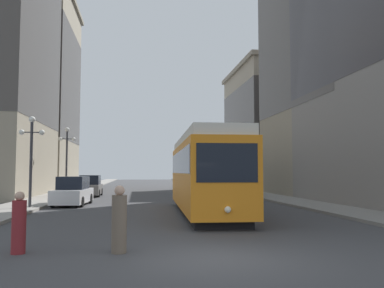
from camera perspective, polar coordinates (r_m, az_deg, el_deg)
The scene contains 14 objects.
ground_plane at distance 10.17m, azimuth 3.71°, elevation -16.02°, with size 200.00×200.00×0.00m, color #424244.
sidewalk_left at distance 50.25m, azimuth -15.62°, elevation -6.17°, with size 2.86×120.00×0.15m, color gray.
sidewalk_right at distance 50.93m, azimuth 4.41°, elevation -6.27°, with size 2.86×120.00×0.15m, color gray.
streetcar at distance 20.31m, azimuth 1.80°, elevation -4.04°, with size 3.06×12.59×3.89m.
transit_bus at distance 35.18m, azimuth 2.67°, elevation -4.26°, with size 2.91×11.68×3.45m.
parked_car_left_near at distance 35.92m, azimuth -14.33°, elevation -5.90°, with size 1.91×4.36×1.82m.
parked_car_left_mid at distance 26.64m, azimuth -16.63°, elevation -6.57°, with size 2.10×4.83×1.82m.
pedestrian_crossing_near at distance 11.52m, azimuth -23.48°, elevation -10.51°, with size 0.36×0.36×1.61m.
pedestrian_crossing_far at distance 10.85m, azimuth -10.35°, elevation -10.81°, with size 0.40×0.40×1.76m.
lamp_post_left_near at distance 24.30m, azimuth -21.95°, elevation -0.35°, with size 1.41×0.36×5.12m.
lamp_post_left_far at distance 35.44m, azimuth -17.44°, elevation -0.92°, with size 1.41×0.36×5.74m.
building_left_midblock at distance 53.74m, azimuth -22.89°, elevation 7.20°, with size 12.13×14.83×23.80m.
building_right_corner at distance 51.04m, azimuth 12.02°, elevation 2.40°, with size 10.76×15.11×15.05m.
building_right_far at distance 38.24m, azimuth 22.37°, elevation 16.23°, with size 12.95×16.02×29.36m.
Camera 1 is at (-1.97, -9.75, 2.12)m, focal length 37.36 mm.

